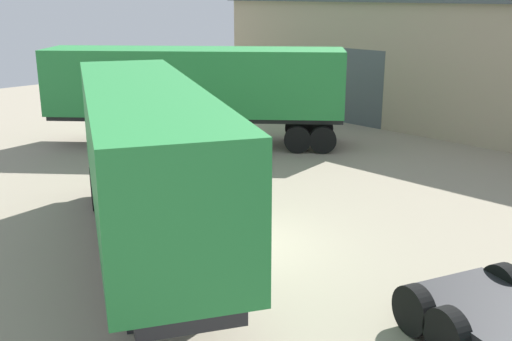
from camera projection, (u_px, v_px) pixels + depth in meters
ground_plane at (235, 246)px, 15.11m from camera, size 60.00×60.00×0.00m
container_trailer_green at (146, 151)px, 13.83m from camera, size 10.87×7.37×4.13m
container_trailer_red at (197, 84)px, 24.47m from camera, size 10.68×9.86×3.98m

